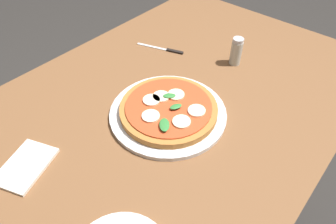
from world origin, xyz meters
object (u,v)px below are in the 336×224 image
at_px(dining_table, 174,126).
at_px(serving_tray, 168,113).
at_px(knife, 166,50).
at_px(napkin, 26,166).
at_px(pepper_shaker, 236,51).
at_px(pizza, 169,109).

relative_size(dining_table, serving_tray, 3.96).
bearing_deg(dining_table, knife, -132.87).
bearing_deg(napkin, pepper_shaker, 167.69).
bearing_deg(pizza, dining_table, -152.51).
relative_size(serving_tray, pepper_shaker, 3.45).
distance_m(pizza, napkin, 0.36).
relative_size(serving_tray, napkin, 2.35).
height_order(serving_tray, napkin, serving_tray).
relative_size(serving_tray, pizza, 1.20).
relative_size(pizza, knife, 1.57).
height_order(pizza, knife, pizza).
bearing_deg(knife, pizza, 42.24).
bearing_deg(dining_table, pizza, 27.49).
bearing_deg(napkin, dining_table, 166.20).
bearing_deg(pepper_shaker, pizza, -1.10).
bearing_deg(dining_table, pepper_shaker, 170.19).
bearing_deg(pepper_shaker, napkin, -12.31).
height_order(pizza, pepper_shaker, pepper_shaker).
height_order(dining_table, knife, knife).
xyz_separation_m(dining_table, napkin, (0.40, -0.10, 0.13)).
distance_m(napkin, pepper_shaker, 0.67).
distance_m(dining_table, knife, 0.27).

